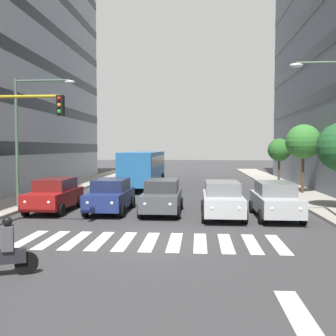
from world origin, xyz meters
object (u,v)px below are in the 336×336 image
object	(u,v)px
motorcycle_with_rider	(5,252)
street_lamp_right	(27,127)
car_3	(111,195)
bus_behind_traffic	(144,166)
car_1	(222,199)
car_4	(55,195)
street_tree_3	(279,150)
car_0	(275,200)
street_tree_2	(303,142)
car_2	(162,196)

from	to	relation	value
motorcycle_with_rider	street_lamp_right	bearing A→B (deg)	-68.02
motorcycle_with_rider	street_lamp_right	xyz separation A→B (m)	(4.22, -10.45, 3.81)
car_3	motorcycle_with_rider	distance (m)	9.97
bus_behind_traffic	motorcycle_with_rider	xyz separation A→B (m)	(0.46, 22.04, -1.21)
car_3	motorcycle_with_rider	bearing A→B (deg)	87.35
car_1	car_4	world-z (taller)	same
car_1	street_tree_3	xyz separation A→B (m)	(-5.94, -15.77, 2.26)
car_0	street_tree_2	xyz separation A→B (m)	(-3.76, -9.34, 2.89)
car_2	bus_behind_traffic	bearing A→B (deg)	-77.53
car_0	car_4	size ratio (longest dim) A/B	1.00
bus_behind_traffic	motorcycle_with_rider	world-z (taller)	bus_behind_traffic
street_lamp_right	motorcycle_with_rider	bearing A→B (deg)	111.98
street_lamp_right	car_1	bearing A→B (deg)	171.51
car_4	motorcycle_with_rider	xyz separation A→B (m)	(-2.54, 9.95, -0.24)
car_2	street_tree_2	distance (m)	12.85
car_0	car_3	world-z (taller)	same
motorcycle_with_rider	car_0	bearing A→B (deg)	-134.27
car_0	motorcycle_with_rider	size ratio (longest dim) A/B	2.75
bus_behind_traffic	street_lamp_right	size ratio (longest dim) A/B	1.51
street_tree_2	car_2	bearing A→B (deg)	42.28
car_3	street_lamp_right	bearing A→B (deg)	-6.08
car_0	street_lamp_right	distance (m)	13.46
bus_behind_traffic	street_tree_2	size ratio (longest dim) A/B	2.16
street_lamp_right	street_tree_3	xyz separation A→B (m)	(-16.32, -14.22, -1.31)
bus_behind_traffic	street_tree_3	world-z (taller)	street_tree_3
car_3	street_tree_2	size ratio (longest dim) A/B	0.91
street_lamp_right	street_tree_2	xyz separation A→B (m)	(-16.65, -7.78, -0.68)
car_0	street_tree_2	bearing A→B (deg)	-111.94
car_1	car_4	bearing A→B (deg)	-6.89
car_1	street_tree_2	bearing A→B (deg)	-123.87
bus_behind_traffic	car_4	bearing A→B (deg)	76.05
car_0	motorcycle_with_rider	xyz separation A→B (m)	(8.67, 8.89, -0.24)
car_4	motorcycle_with_rider	world-z (taller)	car_4
car_0	street_lamp_right	world-z (taller)	street_lamp_right
car_3	car_4	xyz separation A→B (m)	(3.00, -0.00, 0.00)
motorcycle_with_rider	street_tree_2	bearing A→B (deg)	-124.29
car_4	bus_behind_traffic	bearing A→B (deg)	-103.95
street_tree_2	street_tree_3	xyz separation A→B (m)	(0.33, -6.45, -0.62)
street_lamp_right	car_2	bearing A→B (deg)	175.01
car_0	street_lamp_right	bearing A→B (deg)	-6.90
car_4	street_tree_2	size ratio (longest dim) A/B	0.91
car_0	street_tree_3	world-z (taller)	street_tree_3
car_0	motorcycle_with_rider	distance (m)	12.42
bus_behind_traffic	car_2	bearing A→B (deg)	102.47
car_2	street_tree_3	size ratio (longest dim) A/B	1.10
car_3	street_tree_3	size ratio (longest dim) A/B	1.10
car_2	street_lamp_right	world-z (taller)	street_lamp_right
bus_behind_traffic	street_tree_3	size ratio (longest dim) A/B	2.61
bus_behind_traffic	motorcycle_with_rider	distance (m)	22.08
car_0	car_1	size ratio (longest dim) A/B	1.00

